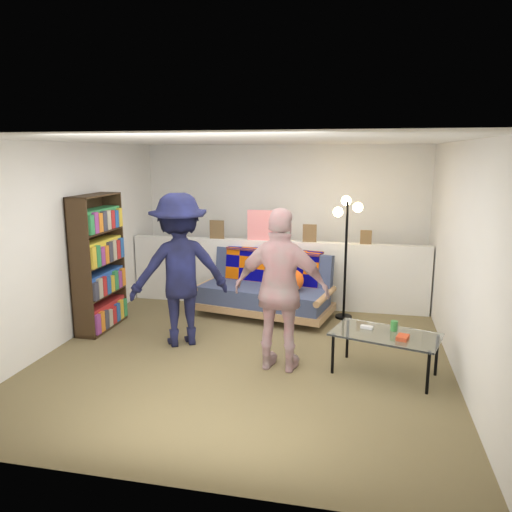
# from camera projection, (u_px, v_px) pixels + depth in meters

# --- Properties ---
(ground) EXTENTS (5.00, 5.00, 0.00)m
(ground) POSITION_uv_depth(u_px,v_px,m) (249.00, 350.00, 5.85)
(ground) COLOR brown
(ground) RESTS_ON ground
(room_shell) EXTENTS (4.60, 5.05, 2.45)m
(room_shell) POSITION_uv_depth(u_px,v_px,m) (257.00, 204.00, 5.97)
(room_shell) COLOR silver
(room_shell) RESTS_ON ground
(half_wall_ledge) EXTENTS (4.45, 0.15, 1.00)m
(half_wall_ledge) POSITION_uv_depth(u_px,v_px,m) (276.00, 273.00, 7.48)
(half_wall_ledge) COLOR silver
(half_wall_ledge) RESTS_ON ground
(ledge_decor) EXTENTS (2.97, 0.02, 0.45)m
(ledge_decor) POSITION_uv_depth(u_px,v_px,m) (261.00, 229.00, 7.37)
(ledge_decor) COLOR brown
(ledge_decor) RESTS_ON half_wall_ledge
(futon_sofa) EXTENTS (2.00, 1.22, 0.80)m
(futon_sofa) POSITION_uv_depth(u_px,v_px,m) (267.00, 290.00, 7.06)
(futon_sofa) COLOR #A77C51
(futon_sofa) RESTS_ON ground
(bookshelf) EXTENTS (0.29, 0.88, 1.76)m
(bookshelf) POSITION_uv_depth(u_px,v_px,m) (98.00, 267.00, 6.46)
(bookshelf) COLOR black
(bookshelf) RESTS_ON ground
(coffee_table) EXTENTS (1.19, 0.87, 0.55)m
(coffee_table) POSITION_uv_depth(u_px,v_px,m) (386.00, 336.00, 5.14)
(coffee_table) COLOR black
(coffee_table) RESTS_ON ground
(floor_lamp) EXTENTS (0.39, 0.33, 1.70)m
(floor_lamp) POSITION_uv_depth(u_px,v_px,m) (346.00, 233.00, 6.80)
(floor_lamp) COLOR black
(floor_lamp) RESTS_ON ground
(person_left) EXTENTS (1.36, 1.18, 1.82)m
(person_left) POSITION_uv_depth(u_px,v_px,m) (180.00, 270.00, 5.91)
(person_left) COLOR black
(person_left) RESTS_ON ground
(person_right) EXTENTS (1.05, 0.51, 1.73)m
(person_right) POSITION_uv_depth(u_px,v_px,m) (281.00, 291.00, 5.19)
(person_right) COLOR pink
(person_right) RESTS_ON ground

